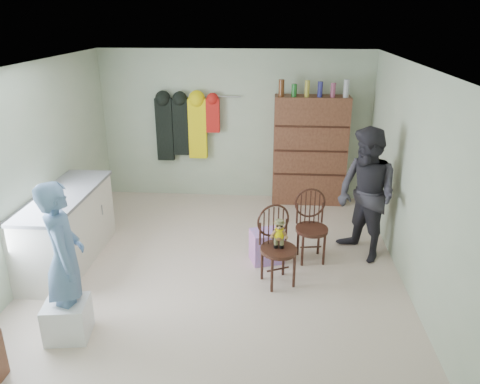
# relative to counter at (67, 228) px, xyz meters

# --- Properties ---
(ground_plane) EXTENTS (5.00, 5.00, 0.00)m
(ground_plane) POSITION_rel_counter_xyz_m (1.95, 0.00, -0.47)
(ground_plane) COLOR beige
(ground_plane) RESTS_ON ground
(room_walls) EXTENTS (5.00, 5.00, 5.00)m
(room_walls) POSITION_rel_counter_xyz_m (1.95, 0.53, 1.11)
(room_walls) COLOR #B8C5A5
(room_walls) RESTS_ON ground
(counter) EXTENTS (0.64, 1.86, 0.94)m
(counter) POSITION_rel_counter_xyz_m (0.00, 0.00, 0.00)
(counter) COLOR silver
(counter) RESTS_ON ground
(plastic_tub) EXTENTS (0.46, 0.44, 0.39)m
(plastic_tub) POSITION_rel_counter_xyz_m (0.61, -1.47, -0.28)
(plastic_tub) COLOR white
(plastic_tub) RESTS_ON ground
(chair_front) EXTENTS (0.56, 0.56, 0.96)m
(chair_front) POSITION_rel_counter_xyz_m (2.67, -0.30, 0.07)
(chair_front) COLOR #391D14
(chair_front) RESTS_ON ground
(chair_far) EXTENTS (0.48, 0.48, 0.94)m
(chair_far) POSITION_rel_counter_xyz_m (3.11, 0.32, 0.03)
(chair_far) COLOR #391D14
(chair_far) RESTS_ON ground
(striped_bag) EXTENTS (0.48, 0.42, 0.42)m
(striped_bag) POSITION_rel_counter_xyz_m (2.55, 0.19, -0.26)
(striped_bag) COLOR pink
(striped_bag) RESTS_ON ground
(person_left) EXTENTS (0.60, 0.70, 1.61)m
(person_left) POSITION_rel_counter_xyz_m (0.61, -1.37, 0.33)
(person_left) COLOR #5777A0
(person_left) RESTS_ON ground
(person_right) EXTENTS (1.01, 1.06, 1.73)m
(person_right) POSITION_rel_counter_xyz_m (3.79, 0.42, 0.40)
(person_right) COLOR #2D2B33
(person_right) RESTS_ON ground
(dresser) EXTENTS (1.20, 0.39, 2.08)m
(dresser) POSITION_rel_counter_xyz_m (3.20, 2.30, 0.44)
(dresser) COLOR brown
(dresser) RESTS_ON ground
(coat_rack) EXTENTS (1.42, 0.12, 1.09)m
(coat_rack) POSITION_rel_counter_xyz_m (1.12, 2.38, 0.78)
(coat_rack) COLOR #99999E
(coat_rack) RESTS_ON ground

